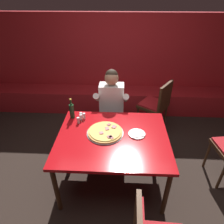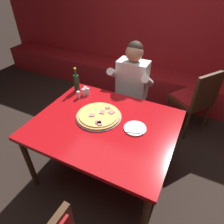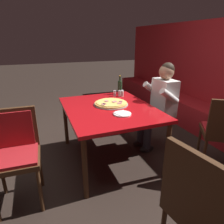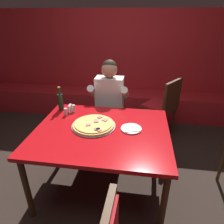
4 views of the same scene
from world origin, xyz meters
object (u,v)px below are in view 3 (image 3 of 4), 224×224
at_px(plate_white_paper, 122,114).
at_px(shaker_red_pepper_flakes, 122,94).
at_px(shaker_oregano, 115,94).
at_px(dining_chair_far_left, 202,207).
at_px(beer_bottle, 120,87).
at_px(dining_chair_near_left, 15,149).
at_px(dining_chair_side_aisle, 224,129).
at_px(main_dining_table, 109,112).
at_px(diner_seated_blue_shirt, 159,103).
at_px(shaker_black_pepper, 120,93).
at_px(pizza, 111,103).
at_px(shaker_parmesan, 122,93).

bearing_deg(plate_white_paper, shaker_red_pepper_flakes, 156.02).
bearing_deg(shaker_oregano, dining_chair_far_left, -6.43).
height_order(beer_bottle, dining_chair_near_left, beer_bottle).
bearing_deg(dining_chair_side_aisle, main_dining_table, -121.68).
height_order(diner_seated_blue_shirt, dining_chair_near_left, diner_seated_blue_shirt).
xyz_separation_m(diner_seated_blue_shirt, dining_chair_far_left, (1.64, -0.76, -0.11)).
height_order(plate_white_paper, diner_seated_blue_shirt, diner_seated_blue_shirt).
relative_size(shaker_black_pepper, dining_chair_near_left, 0.09).
distance_m(shaker_red_pepper_flakes, diner_seated_blue_shirt, 0.56).
height_order(shaker_red_pepper_flakes, shaker_black_pepper, same).
distance_m(pizza, shaker_red_pepper_flakes, 0.44).
distance_m(main_dining_table, dining_chair_near_left, 1.17).
bearing_deg(dining_chair_far_left, diner_seated_blue_shirt, 155.21).
distance_m(pizza, dining_chair_far_left, 1.69).
relative_size(plate_white_paper, dining_chair_side_aisle, 0.22).
bearing_deg(shaker_black_pepper, diner_seated_blue_shirt, 49.27).
height_order(dining_chair_side_aisle, dining_chair_near_left, dining_chair_side_aisle).
xyz_separation_m(main_dining_table, shaker_oregano, (-0.47, 0.26, 0.11)).
relative_size(pizza, dining_chair_near_left, 0.48).
bearing_deg(main_dining_table, shaker_red_pepper_flakes, 138.11).
relative_size(diner_seated_blue_shirt, dining_chair_near_left, 1.34).
xyz_separation_m(shaker_red_pepper_flakes, dining_chair_far_left, (1.99, -0.34, -0.19)).
bearing_deg(shaker_red_pepper_flakes, shaker_parmesan, 161.90).
distance_m(shaker_parmesan, dining_chair_far_left, 2.08).
xyz_separation_m(main_dining_table, shaker_red_pepper_flakes, (-0.41, 0.37, 0.11)).
relative_size(plate_white_paper, shaker_oregano, 2.44).
relative_size(shaker_red_pepper_flakes, dining_chair_far_left, 0.08).
distance_m(shaker_oregano, diner_seated_blue_shirt, 0.67).
bearing_deg(pizza, dining_chair_side_aisle, 53.73).
bearing_deg(beer_bottle, main_dining_table, -34.31).
bearing_deg(dining_chair_side_aisle, shaker_red_pepper_flakes, -144.24).
xyz_separation_m(main_dining_table, pizza, (-0.10, 0.06, 0.09)).
height_order(shaker_parmesan, dining_chair_near_left, dining_chair_near_left).
relative_size(diner_seated_blue_shirt, dining_chair_side_aisle, 1.33).
relative_size(dining_chair_far_left, dining_chair_near_left, 1.06).
height_order(main_dining_table, shaker_parmesan, shaker_parmesan).
distance_m(pizza, beer_bottle, 0.59).
xyz_separation_m(diner_seated_blue_shirt, dining_chair_near_left, (0.42, -1.90, -0.13)).
bearing_deg(dining_chair_near_left, beer_bottle, 122.02).
bearing_deg(plate_white_paper, pizza, 179.06).
height_order(diner_seated_blue_shirt, dining_chair_side_aisle, diner_seated_blue_shirt).
bearing_deg(dining_chair_near_left, diner_seated_blue_shirt, 102.44).
xyz_separation_m(beer_bottle, dining_chair_far_left, (2.16, -0.36, -0.26)).
bearing_deg(shaker_black_pepper, shaker_oregano, -107.96).
bearing_deg(diner_seated_blue_shirt, dining_chair_far_left, -24.79).
height_order(beer_bottle, dining_chair_far_left, beer_bottle).
bearing_deg(dining_chair_near_left, pizza, 111.40).
bearing_deg(diner_seated_blue_shirt, shaker_oregano, -128.24).
relative_size(pizza, shaker_red_pepper_flakes, 5.33).
relative_size(pizza, plate_white_paper, 2.18).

